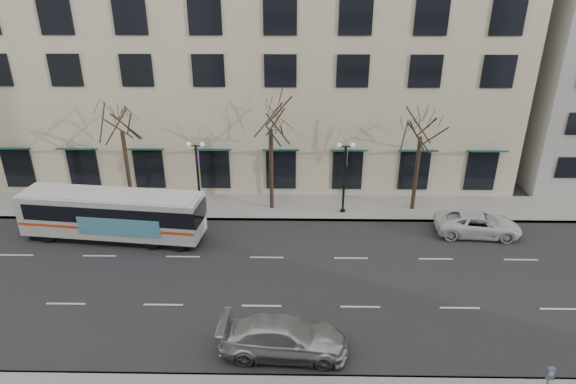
{
  "coord_description": "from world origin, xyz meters",
  "views": [
    {
      "loc": [
        1.68,
        -22.12,
        15.23
      ],
      "look_at": [
        1.25,
        2.91,
        4.0
      ],
      "focal_mm": 30.0,
      "sensor_mm": 36.0,
      "label": 1
    }
  ],
  "objects_px": {
    "tree_far_mid": "(271,115)",
    "tree_far_right": "(422,123)",
    "lamp_post_left": "(198,174)",
    "city_bus": "(114,214)",
    "white_pickup": "(478,224)",
    "silver_car": "(284,337)",
    "lamp_post_right": "(345,175)",
    "pay_station": "(550,375)",
    "tree_far_left": "(120,117)"
  },
  "relations": [
    {
      "from": "city_bus",
      "to": "white_pickup",
      "type": "height_order",
      "value": "city_bus"
    },
    {
      "from": "silver_car",
      "to": "white_pickup",
      "type": "xyz_separation_m",
      "value": [
        12.19,
        10.91,
        -0.07
      ]
    },
    {
      "from": "tree_far_right",
      "to": "white_pickup",
      "type": "xyz_separation_m",
      "value": [
        3.39,
        -3.43,
        -5.68
      ]
    },
    {
      "from": "city_bus",
      "to": "pay_station",
      "type": "bearing_deg",
      "value": -23.97
    },
    {
      "from": "city_bus",
      "to": "silver_car",
      "type": "height_order",
      "value": "city_bus"
    },
    {
      "from": "lamp_post_right",
      "to": "white_pickup",
      "type": "distance_m",
      "value": 9.12
    },
    {
      "from": "city_bus",
      "to": "pay_station",
      "type": "relative_size",
      "value": 8.64
    },
    {
      "from": "lamp_post_right",
      "to": "lamp_post_left",
      "type": "bearing_deg",
      "value": 180.0
    },
    {
      "from": "tree_far_left",
      "to": "silver_car",
      "type": "bearing_deg",
      "value": -51.98
    },
    {
      "from": "tree_far_left",
      "to": "lamp_post_right",
      "type": "bearing_deg",
      "value": -2.29
    },
    {
      "from": "tree_far_left",
      "to": "tree_far_mid",
      "type": "height_order",
      "value": "tree_far_mid"
    },
    {
      "from": "tree_far_left",
      "to": "pay_station",
      "type": "xyz_separation_m",
      "value": [
        21.58,
        -16.68,
        -5.58
      ]
    },
    {
      "from": "tree_far_right",
      "to": "lamp_post_left",
      "type": "xyz_separation_m",
      "value": [
        -14.99,
        -0.6,
        -3.48
      ]
    },
    {
      "from": "lamp_post_left",
      "to": "silver_car",
      "type": "height_order",
      "value": "lamp_post_left"
    },
    {
      "from": "tree_far_right",
      "to": "lamp_post_left",
      "type": "distance_m",
      "value": 15.4
    },
    {
      "from": "lamp_post_right",
      "to": "white_pickup",
      "type": "relative_size",
      "value": 0.97
    },
    {
      "from": "lamp_post_left",
      "to": "city_bus",
      "type": "distance_m",
      "value": 6.09
    },
    {
      "from": "tree_far_mid",
      "to": "pay_station",
      "type": "height_order",
      "value": "tree_far_mid"
    },
    {
      "from": "tree_far_left",
      "to": "tree_far_right",
      "type": "relative_size",
      "value": 1.03
    },
    {
      "from": "tree_far_right",
      "to": "white_pickup",
      "type": "distance_m",
      "value": 7.45
    },
    {
      "from": "tree_far_right",
      "to": "tree_far_mid",
      "type": "bearing_deg",
      "value": 180.0
    },
    {
      "from": "silver_car",
      "to": "city_bus",
      "type": "bearing_deg",
      "value": 49.8
    },
    {
      "from": "white_pickup",
      "to": "tree_far_left",
      "type": "bearing_deg",
      "value": 85.91
    },
    {
      "from": "city_bus",
      "to": "silver_car",
      "type": "bearing_deg",
      "value": -36.45
    },
    {
      "from": "white_pickup",
      "to": "pay_station",
      "type": "relative_size",
      "value": 3.99
    },
    {
      "from": "tree_far_mid",
      "to": "tree_far_right",
      "type": "distance_m",
      "value": 10.01
    },
    {
      "from": "tree_far_right",
      "to": "white_pickup",
      "type": "height_order",
      "value": "tree_far_right"
    },
    {
      "from": "tree_far_left",
      "to": "pay_station",
      "type": "relative_size",
      "value": 6.22
    },
    {
      "from": "lamp_post_left",
      "to": "silver_car",
      "type": "distance_m",
      "value": 15.22
    },
    {
      "from": "white_pickup",
      "to": "pay_station",
      "type": "height_order",
      "value": "pay_station"
    },
    {
      "from": "city_bus",
      "to": "white_pickup",
      "type": "distance_m",
      "value": 23.11
    },
    {
      "from": "tree_far_left",
      "to": "white_pickup",
      "type": "relative_size",
      "value": 1.56
    },
    {
      "from": "lamp_post_right",
      "to": "white_pickup",
      "type": "bearing_deg",
      "value": -18.62
    },
    {
      "from": "tree_far_mid",
      "to": "lamp_post_right",
      "type": "height_order",
      "value": "tree_far_mid"
    },
    {
      "from": "white_pickup",
      "to": "lamp_post_right",
      "type": "bearing_deg",
      "value": 75.62
    },
    {
      "from": "lamp_post_left",
      "to": "pay_station",
      "type": "bearing_deg",
      "value": -44.12
    },
    {
      "from": "lamp_post_left",
      "to": "white_pickup",
      "type": "height_order",
      "value": "lamp_post_left"
    },
    {
      "from": "tree_far_left",
      "to": "tree_far_mid",
      "type": "relative_size",
      "value": 0.98
    },
    {
      "from": "lamp_post_left",
      "to": "city_bus",
      "type": "relative_size",
      "value": 0.45
    },
    {
      "from": "tree_far_right",
      "to": "tree_far_left",
      "type": "bearing_deg",
      "value": 180.0
    },
    {
      "from": "tree_far_right",
      "to": "lamp_post_right",
      "type": "relative_size",
      "value": 1.55
    },
    {
      "from": "tree_far_left",
      "to": "white_pickup",
      "type": "distance_m",
      "value": 24.38
    },
    {
      "from": "pay_station",
      "to": "tree_far_mid",
      "type": "bearing_deg",
      "value": 129.12
    },
    {
      "from": "lamp_post_left",
      "to": "silver_car",
      "type": "relative_size",
      "value": 0.92
    },
    {
      "from": "tree_far_right",
      "to": "silver_car",
      "type": "height_order",
      "value": "tree_far_right"
    },
    {
      "from": "lamp_post_left",
      "to": "white_pickup",
      "type": "relative_size",
      "value": 0.97
    },
    {
      "from": "tree_far_mid",
      "to": "white_pickup",
      "type": "bearing_deg",
      "value": -14.34
    },
    {
      "from": "tree_far_left",
      "to": "pay_station",
      "type": "height_order",
      "value": "tree_far_left"
    },
    {
      "from": "tree_far_mid",
      "to": "city_bus",
      "type": "height_order",
      "value": "tree_far_mid"
    },
    {
      "from": "silver_car",
      "to": "lamp_post_right",
      "type": "bearing_deg",
      "value": -12.97
    }
  ]
}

